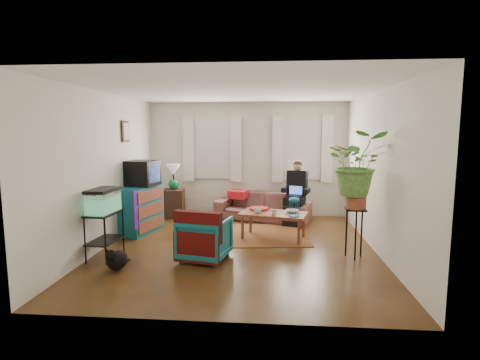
# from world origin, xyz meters

# --- Properties ---
(floor) EXTENTS (4.50, 5.00, 0.01)m
(floor) POSITION_xyz_m (0.00, 0.00, 0.00)
(floor) COLOR #4F2B14
(floor) RESTS_ON ground
(ceiling) EXTENTS (4.50, 5.00, 0.01)m
(ceiling) POSITION_xyz_m (0.00, 0.00, 2.60)
(ceiling) COLOR white
(ceiling) RESTS_ON wall_back
(wall_back) EXTENTS (4.50, 0.01, 2.60)m
(wall_back) POSITION_xyz_m (0.00, 2.50, 1.30)
(wall_back) COLOR silver
(wall_back) RESTS_ON floor
(wall_front) EXTENTS (4.50, 0.01, 2.60)m
(wall_front) POSITION_xyz_m (0.00, -2.50, 1.30)
(wall_front) COLOR silver
(wall_front) RESTS_ON floor
(wall_left) EXTENTS (0.01, 5.00, 2.60)m
(wall_left) POSITION_xyz_m (-2.25, 0.00, 1.30)
(wall_left) COLOR silver
(wall_left) RESTS_ON floor
(wall_right) EXTENTS (0.01, 5.00, 2.60)m
(wall_right) POSITION_xyz_m (2.25, 0.00, 1.30)
(wall_right) COLOR silver
(wall_right) RESTS_ON floor
(window_left) EXTENTS (1.08, 0.04, 1.38)m
(window_left) POSITION_xyz_m (-0.80, 2.48, 1.55)
(window_left) COLOR white
(window_left) RESTS_ON wall_back
(window_right) EXTENTS (1.08, 0.04, 1.38)m
(window_right) POSITION_xyz_m (1.25, 2.48, 1.55)
(window_right) COLOR white
(window_right) RESTS_ON wall_back
(curtains_left) EXTENTS (1.36, 0.06, 1.50)m
(curtains_left) POSITION_xyz_m (-0.80, 2.40, 1.55)
(curtains_left) COLOR white
(curtains_left) RESTS_ON wall_back
(curtains_right) EXTENTS (1.36, 0.06, 1.50)m
(curtains_right) POSITION_xyz_m (1.25, 2.40, 1.55)
(curtains_right) COLOR white
(curtains_right) RESTS_ON wall_back
(picture_frame) EXTENTS (0.04, 0.32, 0.40)m
(picture_frame) POSITION_xyz_m (-2.21, 0.85, 1.95)
(picture_frame) COLOR #3D2616
(picture_frame) RESTS_ON wall_left
(area_rug) EXTENTS (2.17, 1.82, 0.01)m
(area_rug) POSITION_xyz_m (0.20, 0.78, 0.01)
(area_rug) COLOR brown
(area_rug) RESTS_ON floor
(sofa) EXTENTS (2.20, 1.38, 0.80)m
(sofa) POSITION_xyz_m (0.38, 2.05, 0.40)
(sofa) COLOR brown
(sofa) RESTS_ON floor
(seated_person) EXTENTS (0.68, 0.75, 1.22)m
(seated_person) POSITION_xyz_m (1.08, 1.83, 0.61)
(seated_person) COLOR black
(seated_person) RESTS_ON sofa
(side_table) EXTENTS (0.47, 0.47, 0.64)m
(side_table) POSITION_xyz_m (-1.65, 2.14, 0.32)
(side_table) COLOR #3D2917
(side_table) RESTS_ON floor
(table_lamp) EXTENTS (0.36, 0.36, 0.58)m
(table_lamp) POSITION_xyz_m (-1.65, 2.14, 0.91)
(table_lamp) COLOR white
(table_lamp) RESTS_ON side_table
(dresser) EXTENTS (0.72, 1.09, 0.91)m
(dresser) POSITION_xyz_m (-1.99, 0.82, 0.45)
(dresser) COLOR #12606C
(dresser) RESTS_ON floor
(crt_tv) EXTENTS (0.65, 0.62, 0.48)m
(crt_tv) POSITION_xyz_m (-1.95, 0.92, 1.15)
(crt_tv) COLOR black
(crt_tv) RESTS_ON dresser
(aquarium_stand) EXTENTS (0.40, 0.67, 0.72)m
(aquarium_stand) POSITION_xyz_m (-2.00, -0.70, 0.36)
(aquarium_stand) COLOR black
(aquarium_stand) RESTS_ON floor
(aquarium) EXTENTS (0.36, 0.61, 0.38)m
(aquarium) POSITION_xyz_m (-2.00, -0.70, 0.91)
(aquarium) COLOR #7FD899
(aquarium) RESTS_ON aquarium_stand
(black_cat) EXTENTS (0.31, 0.43, 0.34)m
(black_cat) POSITION_xyz_m (-1.62, -1.16, 0.17)
(black_cat) COLOR black
(black_cat) RESTS_ON floor
(armchair) EXTENTS (0.82, 0.78, 0.71)m
(armchair) POSITION_xyz_m (-0.46, -0.62, 0.36)
(armchair) COLOR #126971
(armchair) RESTS_ON floor
(serape_throw) EXTENTS (0.73, 0.31, 0.59)m
(serape_throw) POSITION_xyz_m (-0.52, -0.89, 0.50)
(serape_throw) COLOR #9E0A0A
(serape_throw) RESTS_ON armchair
(coffee_table) EXTENTS (1.29, 0.91, 0.49)m
(coffee_table) POSITION_xyz_m (0.60, 0.57, 0.24)
(coffee_table) COLOR brown
(coffee_table) RESTS_ON floor
(cup_a) EXTENTS (0.16, 0.16, 0.10)m
(cup_a) POSITION_xyz_m (0.31, 0.53, 0.54)
(cup_a) COLOR white
(cup_a) RESTS_ON coffee_table
(cup_b) EXTENTS (0.13, 0.13, 0.10)m
(cup_b) POSITION_xyz_m (0.60, 0.37, 0.53)
(cup_b) COLOR beige
(cup_b) RESTS_ON coffee_table
(bowl) EXTENTS (0.28, 0.28, 0.06)m
(bowl) POSITION_xyz_m (0.93, 0.59, 0.51)
(bowl) COLOR white
(bowl) RESTS_ON coffee_table
(snack_tray) EXTENTS (0.44, 0.44, 0.04)m
(snack_tray) POSITION_xyz_m (0.33, 0.80, 0.51)
(snack_tray) COLOR #B21414
(snack_tray) RESTS_ON coffee_table
(birdcage) EXTENTS (0.23, 0.23, 0.34)m
(birdcage) POSITION_xyz_m (0.95, 0.31, 0.65)
(birdcage) COLOR #115B6B
(birdcage) RESTS_ON coffee_table
(plant_stand) EXTENTS (0.36, 0.36, 0.78)m
(plant_stand) POSITION_xyz_m (1.84, -0.36, 0.39)
(plant_stand) COLOR black
(plant_stand) RESTS_ON floor
(potted_plant) EXTENTS (0.95, 0.84, 0.99)m
(potted_plant) POSITION_xyz_m (1.84, -0.36, 1.32)
(potted_plant) COLOR #599947
(potted_plant) RESTS_ON plant_stand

